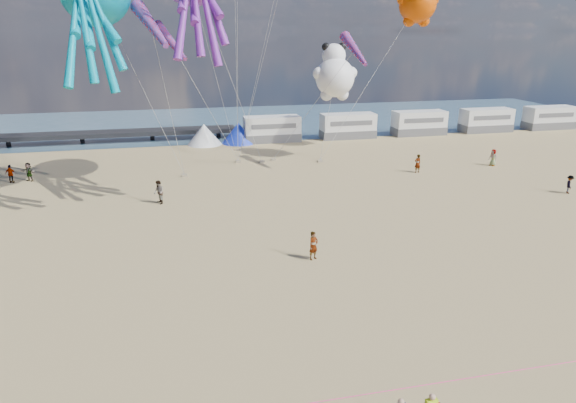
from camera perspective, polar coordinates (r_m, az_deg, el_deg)
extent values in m
plane|color=tan|center=(23.80, 2.71, -13.45)|extent=(120.00, 120.00, 0.00)
plane|color=#3B5A71|center=(75.70, -8.51, 8.68)|extent=(120.00, 120.00, 0.00)
cube|color=silver|center=(61.56, -1.79, 8.06)|extent=(6.60, 2.50, 3.00)
cube|color=silver|center=(64.02, 6.67, 8.35)|extent=(6.60, 2.50, 3.00)
cube|color=silver|center=(67.74, 14.36, 8.45)|extent=(6.60, 2.50, 3.00)
cube|color=silver|center=(72.52, 21.15, 8.42)|extent=(6.60, 2.50, 3.00)
cube|color=silver|center=(78.17, 27.03, 8.30)|extent=(6.60, 2.50, 3.00)
cone|color=white|center=(60.62, -9.29, 7.38)|extent=(4.00, 4.00, 2.40)
cone|color=#1933CC|center=(60.99, -5.51, 7.60)|extent=(4.00, 4.00, 2.40)
cylinder|color=#F2338C|center=(19.91, 6.79, -20.76)|extent=(34.00, 0.03, 0.03)
imported|color=tan|center=(29.59, 2.85, -4.91)|extent=(0.74, 0.65, 1.70)
imported|color=#7F6659|center=(40.17, -14.16, 0.99)|extent=(0.84, 1.04, 1.83)
imported|color=#7F6659|center=(47.41, 28.81, 1.67)|extent=(0.88, 0.92, 1.50)
imported|color=#7F6659|center=(50.57, -28.44, 2.71)|extent=(1.13, 0.81, 1.59)
imported|color=#7F6659|center=(50.47, -26.86, 2.96)|extent=(1.04, 0.85, 1.65)
imported|color=#7F6659|center=(49.26, 14.20, 4.12)|extent=(1.68, 0.78, 1.74)
imported|color=#7F6659|center=(54.16, 21.83, 4.56)|extent=(0.58, 0.69, 1.62)
cube|color=gray|center=(47.58, -11.44, 2.88)|extent=(0.50, 0.35, 0.22)
cube|color=gray|center=(51.57, -2.90, 4.43)|extent=(0.50, 0.35, 0.22)
cube|color=gray|center=(51.92, 3.57, 4.51)|extent=(0.50, 0.35, 0.22)
cube|color=gray|center=(52.55, -1.63, 4.71)|extent=(0.50, 0.35, 0.22)
cube|color=gray|center=(51.92, -5.57, 4.46)|extent=(0.50, 0.35, 0.22)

